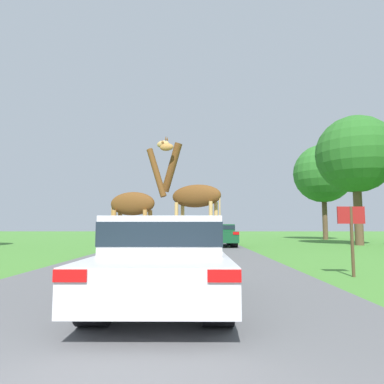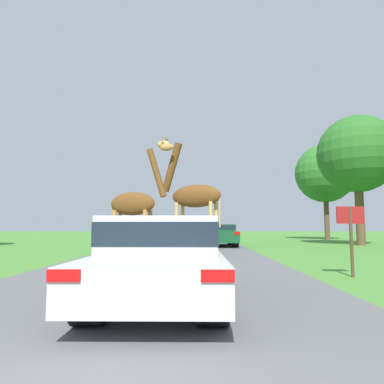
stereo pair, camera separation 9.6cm
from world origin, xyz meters
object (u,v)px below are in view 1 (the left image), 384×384
at_px(giraffe_near_road, 192,195).
at_px(giraffe_companion, 135,205).
at_px(tree_left_edge, 323,174).
at_px(tree_right_cluster, 355,155).
at_px(car_queue_right, 219,234).
at_px(sign_post, 352,228).
at_px(car_lead_maroon, 165,257).
at_px(car_far_ahead, 190,237).
at_px(car_queue_left, 153,234).

xyz_separation_m(giraffe_near_road, giraffe_companion, (-2.27, 0.30, -0.37)).
distance_m(tree_left_edge, tree_right_cluster, 9.62).
height_order(giraffe_companion, tree_left_edge, tree_left_edge).
bearing_deg(giraffe_companion, tree_right_cluster, 141.40).
bearing_deg(tree_left_edge, car_queue_right, -135.87).
bearing_deg(car_queue_right, sign_post, -79.61).
distance_m(car_lead_maroon, car_queue_right, 16.33).
relative_size(giraffe_near_road, car_lead_maroon, 1.13).
xyz_separation_m(car_lead_maroon, car_far_ahead, (0.28, 11.50, -0.06)).
bearing_deg(sign_post, car_lead_maroon, -146.75).
bearing_deg(car_queue_right, giraffe_companion, -115.10).
xyz_separation_m(car_queue_right, sign_post, (2.43, -13.24, 0.48)).
relative_size(car_lead_maroon, sign_post, 2.46).
relative_size(giraffe_companion, tree_left_edge, 0.52).
bearing_deg(tree_left_edge, tree_right_cluster, -98.28).
relative_size(car_queue_left, sign_post, 2.30).
relative_size(car_far_ahead, sign_post, 2.28).
relative_size(car_queue_right, car_queue_left, 1.09).
bearing_deg(giraffe_near_road, car_queue_right, 14.90).
height_order(giraffe_near_road, giraffe_companion, giraffe_near_road).
height_order(giraffe_near_road, tree_right_cluster, tree_right_cluster).
relative_size(car_lead_maroon, car_queue_right, 0.98).
relative_size(giraffe_near_road, car_far_ahead, 1.23).
distance_m(car_lead_maroon, car_queue_left, 19.82).
xyz_separation_m(car_queue_right, car_far_ahead, (-1.81, -4.69, -0.05)).
distance_m(car_far_ahead, tree_left_edge, 20.46).
distance_m(giraffe_near_road, tree_left_edge, 23.19).
bearing_deg(tree_left_edge, giraffe_companion, -127.95).
relative_size(car_queue_left, tree_left_edge, 0.45).
relative_size(giraffe_companion, car_queue_right, 1.05).
height_order(giraffe_near_road, sign_post, giraffe_near_road).
xyz_separation_m(car_queue_right, tree_right_cluster, (9.39, 0.94, 5.36)).
distance_m(giraffe_near_road, car_lead_maroon, 7.67).
bearing_deg(car_queue_left, car_lead_maroon, -82.56).
bearing_deg(car_lead_maroon, giraffe_companion, 103.49).
relative_size(car_far_ahead, tree_left_edge, 0.45).
bearing_deg(car_lead_maroon, tree_left_edge, 64.23).
height_order(car_queue_left, sign_post, sign_post).
xyz_separation_m(giraffe_near_road, tree_left_edge, (12.45, 19.18, 3.80)).
bearing_deg(tree_left_edge, car_far_ahead, -129.72).
height_order(car_far_ahead, sign_post, sign_post).
bearing_deg(car_queue_right, car_lead_maroon, -97.35).
bearing_deg(sign_post, car_queue_left, 112.98).
xyz_separation_m(car_lead_maroon, tree_left_edge, (12.87, 26.65, 5.51)).
relative_size(car_queue_right, sign_post, 2.51).
xyz_separation_m(tree_left_edge, sign_post, (-8.35, -23.69, -5.04)).
xyz_separation_m(giraffe_companion, car_queue_left, (-0.70, 11.89, -1.41)).
distance_m(car_queue_right, tree_left_edge, 16.00).
height_order(tree_left_edge, tree_right_cluster, tree_left_edge).
distance_m(giraffe_near_road, car_queue_right, 9.05).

